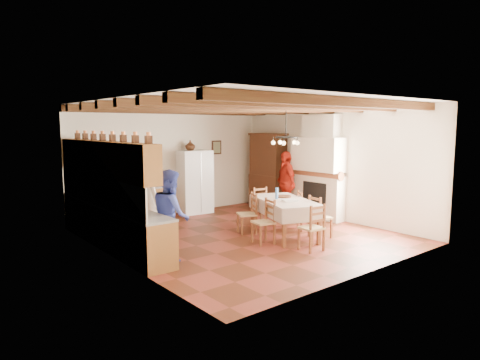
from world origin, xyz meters
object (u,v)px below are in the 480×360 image
(person_woman_blue, at_px, (171,214))
(person_woman_red, at_px, (286,184))
(chair_end_near, at_px, (311,227))
(chair_left_far, at_px, (247,213))
(dining_table, at_px, (285,203))
(refrigerator, at_px, (194,182))
(chair_right_near, at_px, (320,217))
(person_man, at_px, (149,202))
(hutch, at_px, (268,171))
(chair_right_far, at_px, (307,210))
(chair_end_far, at_px, (264,207))
(microwave, at_px, (146,181))
(chair_left_near, at_px, (263,221))

(person_woman_blue, distance_m, person_woman_red, 4.69)
(chair_end_near, distance_m, person_woman_red, 3.42)
(person_woman_blue, bearing_deg, chair_left_far, -58.50)
(dining_table, bearing_deg, refrigerator, 91.96)
(chair_right_near, xyz_separation_m, person_woman_blue, (-3.37, 0.77, 0.37))
(chair_end_near, bearing_deg, person_man, -39.44)
(refrigerator, bearing_deg, hutch, -13.54)
(hutch, relative_size, chair_left_far, 2.37)
(chair_right_near, bearing_deg, dining_table, 50.40)
(chair_right_far, bearing_deg, person_man, 105.19)
(dining_table, height_order, person_man, person_man)
(chair_end_far, bearing_deg, hutch, 53.61)
(refrigerator, bearing_deg, dining_table, -82.50)
(chair_end_far, xyz_separation_m, person_woman_blue, (-3.18, -0.91, 0.37))
(refrigerator, xyz_separation_m, chair_end_far, (0.48, -2.48, -0.42))
(chair_right_far, distance_m, chair_end_near, 1.70)
(chair_left_far, xyz_separation_m, person_woman_red, (2.15, 0.89, 0.42))
(hutch, bearing_deg, person_woman_red, -110.14)
(refrigerator, xyz_separation_m, dining_table, (0.12, -3.58, -0.14))
(chair_left_far, distance_m, person_woman_red, 2.37)
(refrigerator, relative_size, hutch, 0.79)
(chair_end_far, relative_size, microwave, 1.79)
(hutch, relative_size, chair_end_far, 2.37)
(microwave, bearing_deg, chair_right_far, -60.73)
(chair_right_near, bearing_deg, person_woman_red, -18.93)
(refrigerator, height_order, hutch, hutch)
(person_woman_red, bearing_deg, person_man, -62.73)
(microwave, bearing_deg, chair_right_near, -68.37)
(chair_end_near, bearing_deg, chair_left_far, -79.65)
(chair_end_near, distance_m, microwave, 4.88)
(person_woman_red, relative_size, microwave, 3.38)
(microwave, bearing_deg, person_woman_blue, -115.64)
(person_woman_red, bearing_deg, microwave, -98.10)
(chair_left_far, bearing_deg, dining_table, 59.17)
(chair_right_near, relative_size, person_man, 0.51)
(chair_right_near, distance_m, chair_end_far, 1.70)
(chair_end_near, bearing_deg, person_woman_red, -120.50)
(dining_table, xyz_separation_m, person_woman_blue, (-2.83, 0.19, 0.08))
(refrigerator, xyz_separation_m, chair_right_near, (0.66, -4.17, -0.42))
(chair_end_far, xyz_separation_m, person_man, (-3.09, 0.16, 0.45))
(hutch, bearing_deg, chair_right_far, -114.82)
(person_woman_blue, bearing_deg, microwave, -1.08)
(dining_table, relative_size, chair_end_near, 2.26)
(person_woman_blue, height_order, microwave, person_woman_blue)
(chair_left_far, distance_m, person_man, 2.33)
(chair_end_near, bearing_deg, hutch, -116.02)
(chair_right_near, height_order, chair_end_far, same)
(chair_left_near, distance_m, person_man, 2.45)
(person_man, bearing_deg, chair_end_far, -94.44)
(hutch, distance_m, person_man, 5.07)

